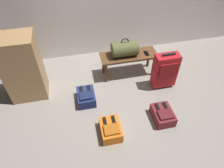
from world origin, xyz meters
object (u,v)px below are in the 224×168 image
(suitcase_upright_red, at_px, (165,70))
(backpack_orange, at_px, (111,130))
(backpack_navy, at_px, (86,97))
(backpack_maroon, at_px, (163,115))
(bench, at_px, (129,58))
(cell_phone, at_px, (146,53))
(duffel_bag_olive, at_px, (125,49))
(side_cabinet, at_px, (23,68))

(suitcase_upright_red, relative_size, backpack_orange, 1.84)
(suitcase_upright_red, height_order, backpack_navy, suitcase_upright_red)
(backpack_navy, relative_size, backpack_maroon, 1.00)
(bench, relative_size, suitcase_upright_red, 1.43)
(backpack_orange, distance_m, backpack_maroon, 0.83)
(bench, distance_m, backpack_maroon, 1.19)
(bench, relative_size, backpack_orange, 2.63)
(bench, height_order, cell_phone, cell_phone)
(backpack_orange, bearing_deg, duffel_bag_olive, 67.43)
(suitcase_upright_red, bearing_deg, cell_phone, 115.25)
(bench, xyz_separation_m, side_cabinet, (-1.74, -0.14, 0.18))
(backpack_orange, relative_size, backpack_maroon, 1.00)
(bench, height_order, backpack_orange, bench)
(suitcase_upright_red, relative_size, backpack_navy, 1.84)
(cell_phone, bearing_deg, suitcase_upright_red, -64.75)
(duffel_bag_olive, xyz_separation_m, backpack_orange, (-0.50, -1.21, -0.47))
(backpack_navy, bearing_deg, suitcase_upright_red, 2.94)
(backpack_orange, bearing_deg, side_cabinet, 136.96)
(cell_phone, xyz_separation_m, side_cabinet, (-2.05, -0.10, 0.11))
(backpack_navy, bearing_deg, side_cabinet, 156.86)
(backpack_navy, xyz_separation_m, backpack_maroon, (1.08, -0.61, 0.00))
(backpack_maroon, distance_m, side_cabinet, 2.26)
(bench, xyz_separation_m, cell_phone, (0.31, -0.03, 0.07))
(backpack_navy, height_order, backpack_orange, same)
(bench, distance_m, cell_phone, 0.32)
(backpack_maroon, bearing_deg, backpack_navy, 150.47)
(bench, height_order, side_cabinet, side_cabinet)
(bench, xyz_separation_m, suitcase_upright_red, (0.51, -0.45, -0.01))
(backpack_maroon, bearing_deg, backpack_orange, -174.21)
(backpack_maroon, height_order, side_cabinet, side_cabinet)
(duffel_bag_olive, relative_size, side_cabinet, 0.40)
(cell_phone, height_order, backpack_orange, cell_phone)
(backpack_navy, bearing_deg, backpack_orange, -69.50)
(bench, distance_m, backpack_orange, 1.38)
(bench, relative_size, duffel_bag_olive, 2.27)
(backpack_navy, xyz_separation_m, backpack_orange, (0.26, -0.70, 0.00))
(bench, relative_size, side_cabinet, 0.91)
(suitcase_upright_red, bearing_deg, bench, 138.41)
(suitcase_upright_red, height_order, side_cabinet, side_cabinet)
(duffel_bag_olive, xyz_separation_m, suitcase_upright_red, (0.59, -0.45, -0.21))
(suitcase_upright_red, xyz_separation_m, backpack_maroon, (-0.27, -0.68, -0.26))
(duffel_bag_olive, height_order, backpack_navy, duffel_bag_olive)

